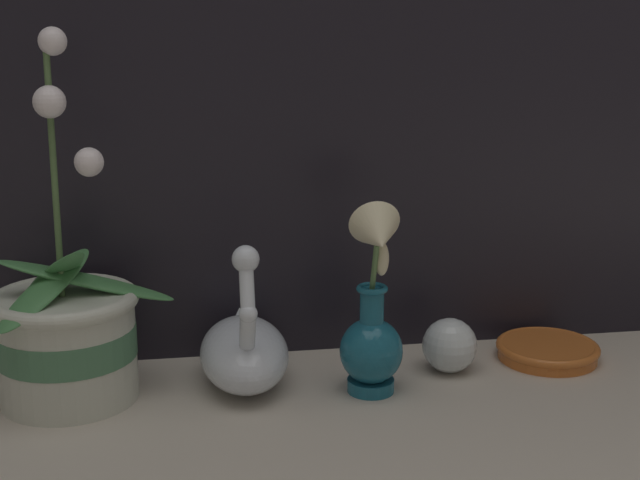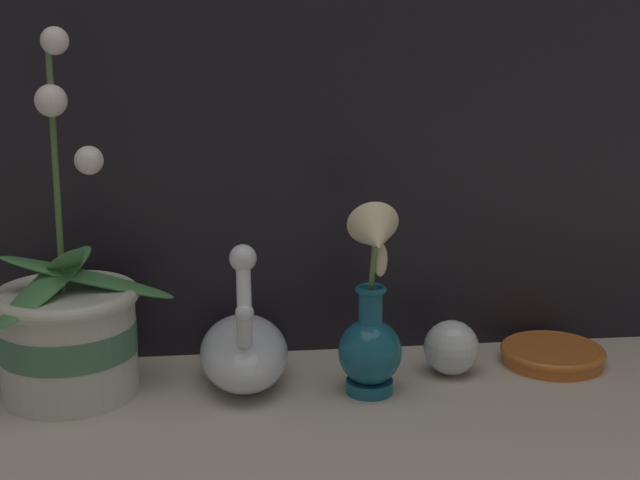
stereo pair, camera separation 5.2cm
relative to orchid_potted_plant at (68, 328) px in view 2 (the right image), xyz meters
name	(u,v)px [view 2 (the right image)]	position (x,y,z in m)	size (l,w,h in m)	color
ground_plane	(328,414)	(0.32, -0.10, -0.09)	(2.80, 2.80, 0.00)	#BCB2A3
orchid_potted_plant	(68,328)	(0.00, 0.00, 0.00)	(0.23, 0.23, 0.46)	beige
swan_figurine	(244,347)	(0.22, 0.01, -0.04)	(0.12, 0.21, 0.21)	silver
blue_vase	(371,324)	(0.38, -0.05, 0.01)	(0.08, 0.11, 0.26)	#195B75
glass_sphere	(451,348)	(0.50, 0.01, -0.05)	(0.08, 0.08, 0.08)	silver
amber_dish	(552,354)	(0.66, 0.03, -0.08)	(0.15, 0.15, 0.02)	#C66628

